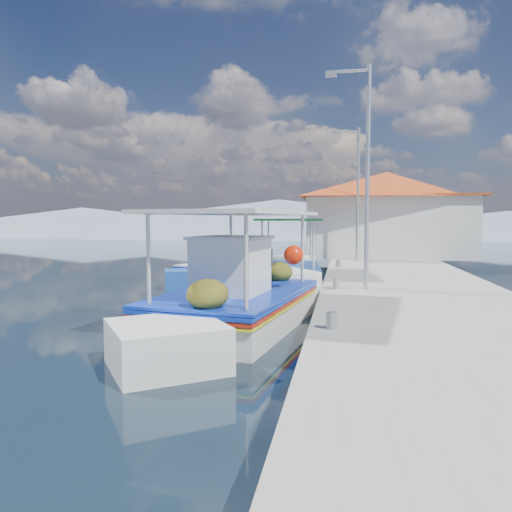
# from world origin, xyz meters

# --- Properties ---
(ground) EXTENTS (160.00, 160.00, 0.00)m
(ground) POSITION_xyz_m (0.00, 0.00, 0.00)
(ground) COLOR black
(ground) RESTS_ON ground
(quay) EXTENTS (5.00, 44.00, 0.50)m
(quay) POSITION_xyz_m (5.90, 6.00, 0.25)
(quay) COLOR gray
(quay) RESTS_ON ground
(bollards) EXTENTS (0.20, 17.20, 0.30)m
(bollards) POSITION_xyz_m (3.80, 5.25, 0.65)
(bollards) COLOR #A5A8AD
(bollards) RESTS_ON quay
(main_caique) EXTENTS (3.41, 8.61, 2.87)m
(main_caique) POSITION_xyz_m (1.67, -0.99, 0.55)
(main_caique) COLOR silver
(main_caique) RESTS_ON ground
(caique_green_canopy) EXTENTS (2.56, 7.19, 2.70)m
(caique_green_canopy) POSITION_xyz_m (2.07, 5.85, 0.40)
(caique_green_canopy) COLOR silver
(caique_green_canopy) RESTS_ON ground
(caique_blue_hull) EXTENTS (3.45, 5.71, 1.11)m
(caique_blue_hull) POSITION_xyz_m (-0.59, 6.51, 0.30)
(caique_blue_hull) COLOR #1A499F
(caique_blue_hull) RESTS_ON ground
(harbor_building) EXTENTS (10.49, 10.49, 4.40)m
(harbor_building) POSITION_xyz_m (6.20, 15.00, 2.78)
(harbor_building) COLOR white
(harbor_building) RESTS_ON quay
(lamp_post_near) EXTENTS (1.21, 0.14, 6.00)m
(lamp_post_near) POSITION_xyz_m (4.51, 2.00, 3.85)
(lamp_post_near) COLOR #A5A8AD
(lamp_post_near) RESTS_ON quay
(lamp_post_far) EXTENTS (1.21, 0.14, 6.00)m
(lamp_post_far) POSITION_xyz_m (4.51, 11.00, 3.85)
(lamp_post_far) COLOR #A5A8AD
(lamp_post_far) RESTS_ON quay
(mountain_ridge) EXTENTS (171.40, 96.00, 5.50)m
(mountain_ridge) POSITION_xyz_m (6.54, 56.00, 2.04)
(mountain_ridge) COLOR gray
(mountain_ridge) RESTS_ON ground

